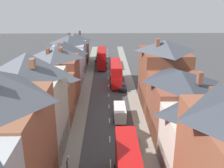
{
  "coord_description": "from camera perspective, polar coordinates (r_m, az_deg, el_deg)",
  "views": [
    {
      "loc": [
        -0.41,
        -16.31,
        20.51
      ],
      "look_at": [
        0.74,
        37.83,
        1.89
      ],
      "focal_mm": 42.0,
      "sensor_mm": 36.0,
      "label": 1
    }
  ],
  "objects": [
    {
      "name": "pavement_left",
      "position": [
        58.22,
        -5.76,
        -1.67
      ],
      "size": [
        2.2,
        104.0,
        0.14
      ],
      "primitive_type": "cube",
      "color": "gray",
      "rests_on": "ground"
    },
    {
      "name": "delivery_van",
      "position": [
        45.15,
        1.71,
        -6.15
      ],
      "size": [
        2.2,
        5.2,
        2.41
      ],
      "color": "white",
      "rests_on": "ground"
    },
    {
      "name": "car_parked_left_a",
      "position": [
        84.43,
        -3.02,
        5.47
      ],
      "size": [
        1.9,
        4.16,
        1.64
      ],
      "color": "#4C515B",
      "rests_on": "ground"
    },
    {
      "name": "double_decker_bus_far_approaching",
      "position": [
        77.09,
        -2.24,
        5.7
      ],
      "size": [
        2.74,
        10.8,
        5.3
      ],
      "color": "#B70F0F",
      "rests_on": "ground"
    },
    {
      "name": "terrace_row_right",
      "position": [
        33.07,
        17.79,
        -8.23
      ],
      "size": [
        8.0,
        49.8,
        14.37
      ],
      "color": "#935138",
      "rests_on": "ground"
    },
    {
      "name": "pavement_right",
      "position": [
        58.29,
        4.29,
        -1.6
      ],
      "size": [
        2.2,
        104.0,
        0.14
      ],
      "primitive_type": "cube",
      "color": "gray",
      "rests_on": "ground"
    },
    {
      "name": "double_decker_bus_lead",
      "position": [
        62.21,
        0.86,
        2.45
      ],
      "size": [
        2.74,
        10.8,
        5.3
      ],
      "color": "red",
      "rests_on": "ground"
    },
    {
      "name": "centre_line_dashes",
      "position": [
        56.19,
        -0.72,
        -2.43
      ],
      "size": [
        0.14,
        97.8,
        0.01
      ],
      "color": "silver",
      "rests_on": "ground"
    },
    {
      "name": "car_near_blue",
      "position": [
        37.9,
        4.37,
        -12.34
      ],
      "size": [
        1.9,
        4.0,
        1.67
      ],
      "color": "#236093",
      "rests_on": "ground"
    },
    {
      "name": "car_near_silver",
      "position": [
        58.96,
        2.26,
        -0.53
      ],
      "size": [
        1.9,
        4.03,
        1.67
      ],
      "color": "black",
      "rests_on": "ground"
    },
    {
      "name": "terrace_row_left",
      "position": [
        45.17,
        -13.65,
        -0.25
      ],
      "size": [
        8.0,
        81.31,
        14.6
      ],
      "color": "#ADB2B7",
      "rests_on": "ground"
    }
  ]
}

